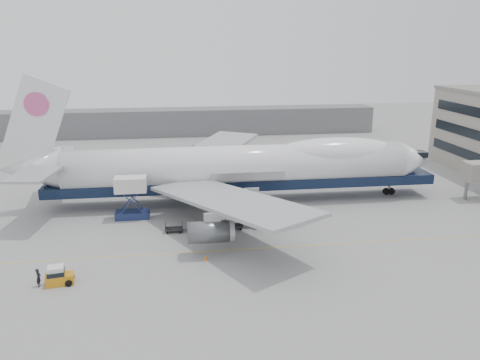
{
  "coord_description": "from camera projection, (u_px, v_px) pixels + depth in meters",
  "views": [
    {
      "loc": [
        -9.18,
        -57.21,
        23.77
      ],
      "look_at": [
        -0.52,
        6.0,
        5.21
      ],
      "focal_mm": 35.0,
      "sensor_mm": 36.0,
      "label": 1
    }
  ],
  "objects": [
    {
      "name": "baggage_tug",
      "position": [
        58.0,
        276.0,
        47.94
      ],
      "size": [
        2.93,
        1.87,
        2.01
      ],
      "rotation": [
        0.0,
        0.0,
        0.15
      ],
      "color": "orange",
      "rests_on": "ground"
    },
    {
      "name": "ground",
      "position": [
        250.0,
        230.0,
        62.26
      ],
      "size": [
        260.0,
        260.0,
        0.0
      ],
      "primitive_type": "plane",
      "color": "gray",
      "rests_on": "ground"
    },
    {
      "name": "catering_truck",
      "position": [
        131.0,
        195.0,
        65.58
      ],
      "size": [
        4.75,
        3.34,
        6.04
      ],
      "rotation": [
        0.0,
        0.0,
        0.01
      ],
      "color": "navy",
      "rests_on": "ground"
    },
    {
      "name": "airliner",
      "position": [
        242.0,
        166.0,
        72.19
      ],
      "size": [
        67.0,
        55.3,
        19.98
      ],
      "color": "white",
      "rests_on": "ground"
    },
    {
      "name": "dolly_4",
      "position": [
        292.0,
        222.0,
        63.47
      ],
      "size": [
        2.3,
        1.35,
        1.3
      ],
      "color": "#2D2D30",
      "rests_on": "ground"
    },
    {
      "name": "apron_line",
      "position": [
        258.0,
        248.0,
        56.55
      ],
      "size": [
        60.0,
        0.15,
        0.01
      ],
      "primitive_type": "cube",
      "color": "gold",
      "rests_on": "ground"
    },
    {
      "name": "dolly_2",
      "position": [
        234.0,
        225.0,
        62.44
      ],
      "size": [
        2.3,
        1.35,
        1.3
      ],
      "color": "#2D2D30",
      "rests_on": "ground"
    },
    {
      "name": "dolly_0",
      "position": [
        174.0,
        228.0,
        61.4
      ],
      "size": [
        2.3,
        1.35,
        1.3
      ],
      "color": "#2D2D30",
      "rests_on": "ground"
    },
    {
      "name": "dolly_1",
      "position": [
        204.0,
        227.0,
        61.92
      ],
      "size": [
        2.3,
        1.35,
        1.3
      ],
      "color": "#2D2D30",
      "rests_on": "ground"
    },
    {
      "name": "ground_worker",
      "position": [
        39.0,
        277.0,
        47.49
      ],
      "size": [
        0.48,
        0.72,
        1.96
      ],
      "primitive_type": "imported",
      "rotation": [
        0.0,
        0.0,
        1.55
      ],
      "color": "black",
      "rests_on": "ground"
    },
    {
      "name": "traffic_cone",
      "position": [
        206.0,
        258.0,
        53.52
      ],
      "size": [
        0.41,
        0.41,
        0.6
      ],
      "rotation": [
        0.0,
        0.0,
        0.27
      ],
      "color": "orange",
      "rests_on": "ground"
    },
    {
      "name": "dolly_3",
      "position": [
        263.0,
        224.0,
        62.95
      ],
      "size": [
        2.3,
        1.35,
        1.3
      ],
      "color": "#2D2D30",
      "rests_on": "ground"
    },
    {
      "name": "hangar",
      "position": [
        173.0,
        122.0,
        126.57
      ],
      "size": [
        110.0,
        8.0,
        7.0
      ],
      "primitive_type": "cube",
      "color": "slate",
      "rests_on": "ground"
    }
  ]
}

